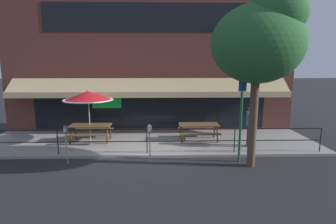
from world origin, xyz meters
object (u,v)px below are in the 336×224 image
at_px(picnic_table_left, 91,128).
at_px(street_tree_curbside, 261,39).
at_px(patio_umbrella_left, 88,96).
at_px(parking_meter_far, 150,132).
at_px(parking_meter_near, 66,133).
at_px(picnic_table_centre, 199,127).
at_px(pedestrian_walking, 250,124).
at_px(street_sign_pole, 241,108).

height_order(picnic_table_left, street_tree_curbside, street_tree_curbside).
xyz_separation_m(patio_umbrella_left, parking_meter_far, (2.76, -2.37, -1.03)).
xyz_separation_m(picnic_table_left, parking_meter_far, (2.76, -2.46, 0.44)).
height_order(patio_umbrella_left, parking_meter_near, patio_umbrella_left).
xyz_separation_m(picnic_table_centre, pedestrian_walking, (2.01, -0.94, 0.35)).
height_order(pedestrian_walking, street_tree_curbside, street_tree_curbside).
height_order(picnic_table_centre, parking_meter_far, parking_meter_far).
distance_m(picnic_table_centre, street_sign_pole, 3.00).
relative_size(patio_umbrella_left, parking_meter_far, 1.67).
xyz_separation_m(patio_umbrella_left, pedestrian_walking, (6.90, -0.81, -1.12)).
bearing_deg(parking_meter_far, street_sign_pole, 0.59).
xyz_separation_m(picnic_table_centre, street_sign_pole, (1.15, -2.46, 1.29)).
bearing_deg(parking_meter_far, pedestrian_walking, 20.56).
relative_size(picnic_table_centre, patio_umbrella_left, 0.76).
xyz_separation_m(pedestrian_walking, parking_meter_far, (-4.14, -1.55, 0.09)).
distance_m(picnic_table_left, pedestrian_walking, 6.97).
relative_size(picnic_table_centre, parking_meter_near, 1.27).
relative_size(pedestrian_walking, parking_meter_far, 1.20).
relative_size(picnic_table_centre, pedestrian_walking, 1.05).
bearing_deg(picnic_table_left, pedestrian_walking, -7.49).
bearing_deg(street_sign_pole, pedestrian_walking, 60.34).
relative_size(picnic_table_left, pedestrian_walking, 1.05).
bearing_deg(street_tree_curbside, pedestrian_walking, 76.26).
bearing_deg(parking_meter_far, street_tree_curbside, -7.38).
bearing_deg(parking_meter_near, street_sign_pole, 0.49).
height_order(pedestrian_walking, parking_meter_far, pedestrian_walking).
bearing_deg(picnic_table_centre, parking_meter_far, -130.54).
xyz_separation_m(picnic_table_left, parking_meter_near, (-0.20, -2.48, 0.44)).
bearing_deg(parking_meter_far, picnic_table_left, 138.29).
bearing_deg(picnic_table_centre, pedestrian_walking, -25.01).
distance_m(picnic_table_centre, parking_meter_far, 3.31).
bearing_deg(patio_umbrella_left, parking_meter_far, -40.60).
relative_size(patio_umbrella_left, street_tree_curbside, 0.40).
relative_size(pedestrian_walking, street_sign_pole, 0.44).
distance_m(parking_meter_near, street_tree_curbside, 7.35).
distance_m(patio_umbrella_left, parking_meter_near, 2.61).
relative_size(picnic_table_left, parking_meter_far, 1.27).
bearing_deg(patio_umbrella_left, parking_meter_near, -94.88).
height_order(pedestrian_walking, parking_meter_near, pedestrian_walking).
height_order(pedestrian_walking, street_sign_pole, street_sign_pole).
distance_m(patio_umbrella_left, pedestrian_walking, 7.04).
bearing_deg(picnic_table_left, patio_umbrella_left, -90.00).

